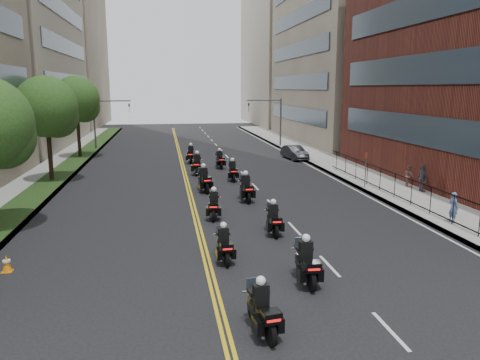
% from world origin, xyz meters
% --- Properties ---
extents(ground, '(160.00, 160.00, 0.00)m').
position_xyz_m(ground, '(0.00, 0.00, 0.00)').
color(ground, black).
rests_on(ground, ground).
extents(sidewalk_right, '(4.00, 90.00, 0.15)m').
position_xyz_m(sidewalk_right, '(12.00, 25.00, 0.07)').
color(sidewalk_right, gray).
rests_on(sidewalk_right, ground).
extents(sidewalk_left, '(4.00, 90.00, 0.15)m').
position_xyz_m(sidewalk_left, '(-12.00, 25.00, 0.07)').
color(sidewalk_left, gray).
rests_on(sidewalk_left, ground).
extents(grass_strip, '(2.00, 90.00, 0.04)m').
position_xyz_m(grass_strip, '(-11.20, 25.00, 0.17)').
color(grass_strip, '#1D3A15').
rests_on(grass_strip, sidewalk_left).
extents(building_right_tan, '(15.11, 28.00, 30.00)m').
position_xyz_m(building_right_tan, '(21.48, 48.00, 15.00)').
color(building_right_tan, '#766756').
rests_on(building_right_tan, ground).
extents(building_right_far, '(15.00, 28.00, 26.00)m').
position_xyz_m(building_right_far, '(21.50, 78.00, 13.00)').
color(building_right_far, '#A19582').
rests_on(building_right_far, ground).
extents(building_left_far, '(16.00, 28.00, 26.00)m').
position_xyz_m(building_left_far, '(-22.00, 78.00, 13.00)').
color(building_left_far, '#766756').
rests_on(building_left_far, ground).
extents(iron_fence, '(0.05, 28.00, 1.50)m').
position_xyz_m(iron_fence, '(11.00, 12.00, 0.90)').
color(iron_fence, black).
rests_on(iron_fence, sidewalk_right).
extents(street_trees, '(4.40, 38.40, 7.98)m').
position_xyz_m(street_trees, '(-11.05, 18.61, 5.13)').
color(street_trees, black).
rests_on(street_trees, ground).
extents(traffic_signal_right, '(4.09, 0.20, 5.60)m').
position_xyz_m(traffic_signal_right, '(9.54, 42.00, 3.70)').
color(traffic_signal_right, '#3F3F44').
rests_on(traffic_signal_right, ground).
extents(traffic_signal_left, '(4.09, 0.20, 5.60)m').
position_xyz_m(traffic_signal_left, '(-9.54, 42.00, 3.70)').
color(traffic_signal_left, '#3F3F44').
rests_on(traffic_signal_left, ground).
extents(motorcycle_0, '(0.67, 2.22, 1.64)m').
position_xyz_m(motorcycle_0, '(-0.42, 0.49, 0.65)').
color(motorcycle_0, black).
rests_on(motorcycle_0, ground).
extents(motorcycle_1, '(0.56, 2.38, 1.75)m').
position_xyz_m(motorcycle_1, '(1.83, 3.63, 0.69)').
color(motorcycle_1, black).
rests_on(motorcycle_1, ground).
extents(motorcycle_2, '(0.50, 2.13, 1.57)m').
position_xyz_m(motorcycle_2, '(-0.76, 6.23, 0.62)').
color(motorcycle_2, black).
rests_on(motorcycle_2, ground).
extents(motorcycle_3, '(0.56, 2.24, 1.66)m').
position_xyz_m(motorcycle_3, '(1.99, 9.38, 0.65)').
color(motorcycle_3, black).
rests_on(motorcycle_3, ground).
extents(motorcycle_4, '(0.69, 2.26, 1.67)m').
position_xyz_m(motorcycle_4, '(-0.50, 12.50, 0.66)').
color(motorcycle_4, black).
rests_on(motorcycle_4, ground).
extents(motorcycle_5, '(0.58, 2.50, 1.85)m').
position_xyz_m(motorcycle_5, '(1.84, 16.07, 0.73)').
color(motorcycle_5, black).
rests_on(motorcycle_5, ground).
extents(motorcycle_6, '(0.75, 2.54, 1.87)m').
position_xyz_m(motorcycle_6, '(-0.45, 19.06, 0.74)').
color(motorcycle_6, black).
rests_on(motorcycle_6, ground).
extents(motorcycle_7, '(0.54, 2.29, 1.69)m').
position_xyz_m(motorcycle_7, '(1.96, 22.49, 0.67)').
color(motorcycle_7, black).
rests_on(motorcycle_7, ground).
extents(motorcycle_8, '(0.75, 2.54, 1.88)m').
position_xyz_m(motorcycle_8, '(-0.46, 25.55, 0.74)').
color(motorcycle_8, black).
rests_on(motorcycle_8, ground).
extents(motorcycle_9, '(0.56, 2.32, 1.71)m').
position_xyz_m(motorcycle_9, '(1.68, 28.17, 0.68)').
color(motorcycle_9, black).
rests_on(motorcycle_9, ground).
extents(motorcycle_10, '(0.70, 2.46, 1.82)m').
position_xyz_m(motorcycle_10, '(-0.61, 31.49, 0.72)').
color(motorcycle_10, black).
rests_on(motorcycle_10, ground).
extents(parked_sedan, '(1.92, 4.17, 1.33)m').
position_xyz_m(parked_sedan, '(9.40, 31.99, 0.66)').
color(parked_sedan, black).
rests_on(parked_sedan, ground).
extents(pedestrian_a, '(0.47, 0.63, 1.55)m').
position_xyz_m(pedestrian_a, '(11.20, 9.29, 0.93)').
color(pedestrian_a, slate).
rests_on(pedestrian_a, sidewalk_right).
extents(pedestrian_b, '(0.71, 0.83, 1.47)m').
position_xyz_m(pedestrian_b, '(13.50, 17.81, 0.88)').
color(pedestrian_b, brown).
rests_on(pedestrian_b, sidewalk_right).
extents(pedestrian_c, '(0.44, 1.05, 1.79)m').
position_xyz_m(pedestrian_c, '(13.50, 16.11, 1.05)').
color(pedestrian_c, '#44444C').
rests_on(pedestrian_c, sidewalk_right).
extents(traffic_cone, '(0.39, 0.39, 0.65)m').
position_xyz_m(traffic_cone, '(-8.97, 6.41, 0.32)').
color(traffic_cone, orange).
rests_on(traffic_cone, ground).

